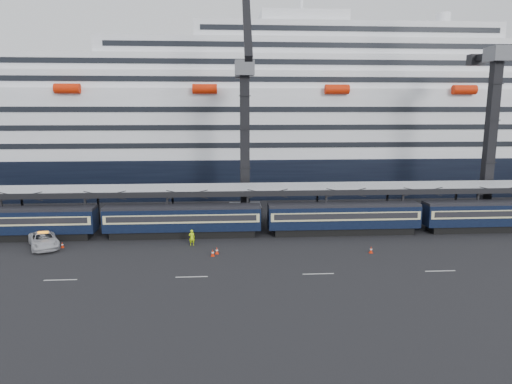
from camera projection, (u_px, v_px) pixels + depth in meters
ground at (441, 257)px, 48.31m from camera, size 260.00×260.00×0.00m
train at (370, 216)px, 57.44m from camera, size 133.05×3.00×4.05m
canopy at (395, 187)px, 61.13m from camera, size 130.00×6.25×5.53m
cruise_ship at (333, 125)px, 91.21m from camera, size 214.09×28.84×34.00m
crane_dark_near at (245, 135)px, 63.15m from camera, size 4.50×17.75×35.08m
crane_dark_mid at (493, 125)px, 64.18m from camera, size 4.50×18.24×39.64m
pickup_truck at (44, 240)px, 51.71m from camera, size 5.27×6.76×1.71m
worker at (192, 238)px, 52.49m from camera, size 0.71×0.50×1.87m
traffic_cone_a at (62, 245)px, 51.71m from camera, size 0.34×0.34×0.68m
traffic_cone_b at (213, 253)px, 48.69m from camera, size 0.39×0.39×0.78m
traffic_cone_c at (217, 250)px, 49.48m from camera, size 0.39×0.39×0.77m
traffic_cone_d at (371, 250)px, 49.80m from camera, size 0.38×0.38×0.77m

